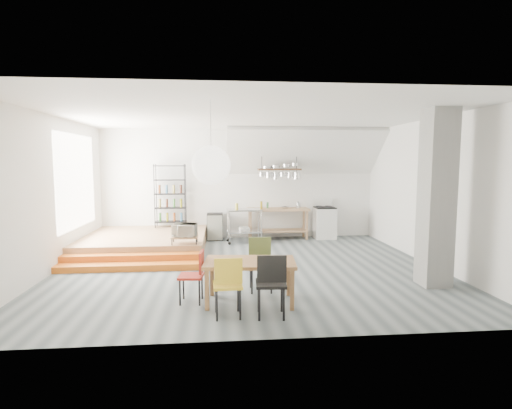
{
  "coord_description": "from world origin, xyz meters",
  "views": [
    {
      "loc": [
        -0.6,
        -8.33,
        2.24
      ],
      "look_at": [
        0.24,
        0.8,
        1.28
      ],
      "focal_mm": 28.0,
      "sensor_mm": 36.0,
      "label": 1
    }
  ],
  "objects": [
    {
      "name": "platform",
      "position": [
        -2.5,
        2.0,
        0.2
      ],
      "size": [
        3.0,
        3.0,
        0.4
      ],
      "primitive_type": "cube",
      "color": "#A47D52",
      "rests_on": "ground"
    },
    {
      "name": "bowl",
      "position": [
        1.3,
        3.1,
        0.94
      ],
      "size": [
        0.27,
        0.27,
        0.05
      ],
      "primitive_type": "imported",
      "rotation": [
        0.0,
        0.0,
        0.26
      ],
      "color": "silver",
      "rests_on": "kitchen_counter"
    },
    {
      "name": "mini_fridge",
      "position": [
        -0.74,
        3.2,
        0.39
      ],
      "size": [
        0.46,
        0.46,
        0.77
      ],
      "primitive_type": "cube",
      "color": "black",
      "rests_on": "ground"
    },
    {
      "name": "slope_ceiling",
      "position": [
        1.8,
        2.9,
        2.55
      ],
      "size": [
        4.4,
        1.44,
        1.32
      ],
      "primitive_type": "cube",
      "rotation": [
        -0.73,
        0.0,
        0.0
      ],
      "color": "white",
      "rests_on": "wall_back"
    },
    {
      "name": "microwave",
      "position": [
        -1.4,
        0.75,
        0.71
      ],
      "size": [
        0.57,
        0.43,
        0.29
      ],
      "primitive_type": "imported",
      "rotation": [
        0.0,
        0.0,
        -0.15
      ],
      "color": "beige",
      "rests_on": "microwave_shelf"
    },
    {
      "name": "chair_mustard",
      "position": [
        -0.49,
        -2.75,
        0.54
      ],
      "size": [
        0.43,
        0.43,
        0.91
      ],
      "rotation": [
        0.0,
        0.0,
        3.19
      ],
      "color": "gold",
      "rests_on": "ground"
    },
    {
      "name": "wire_shelving",
      "position": [
        -2.0,
        3.2,
        1.33
      ],
      "size": [
        0.88,
        0.38,
        1.8
      ],
      "color": "black",
      "rests_on": "platform"
    },
    {
      "name": "ceiling",
      "position": [
        0.0,
        0.0,
        3.2
      ],
      "size": [
        8.0,
        7.0,
        0.02
      ],
      "primitive_type": "cube",
      "color": "white",
      "rests_on": "wall_back"
    },
    {
      "name": "paper_lantern",
      "position": [
        -0.72,
        -2.06,
        2.2
      ],
      "size": [
        0.6,
        0.6,
        0.6
      ],
      "primitive_type": "sphere",
      "color": "white",
      "rests_on": "ceiling"
    },
    {
      "name": "microwave_shelf",
      "position": [
        -1.4,
        0.75,
        0.55
      ],
      "size": [
        0.6,
        0.4,
        0.16
      ],
      "color": "#A47D52",
      "rests_on": "platform"
    },
    {
      "name": "chair_red",
      "position": [
        -1.0,
        -2.04,
        0.5
      ],
      "size": [
        0.42,
        0.42,
        0.84
      ],
      "rotation": [
        0.0,
        0.0,
        -1.66
      ],
      "color": "#A92418",
      "rests_on": "ground"
    },
    {
      "name": "wall_left",
      "position": [
        -4.0,
        0.0,
        1.6
      ],
      "size": [
        0.04,
        7.0,
        3.2
      ],
      "primitive_type": "cube",
      "color": "silver",
      "rests_on": "ground"
    },
    {
      "name": "floor",
      "position": [
        0.0,
        0.0,
        0.0
      ],
      "size": [
        8.0,
        8.0,
        0.0
      ],
      "primitive_type": "plane",
      "color": "#4D5659",
      "rests_on": "ground"
    },
    {
      "name": "chair_olive",
      "position": [
        0.11,
        -1.48,
        0.55
      ],
      "size": [
        0.42,
        0.42,
        0.92
      ],
      "rotation": [
        0.0,
        0.0,
        -0.01
      ],
      "color": "#57652F",
      "rests_on": "ground"
    },
    {
      "name": "chair_black",
      "position": [
        0.13,
        -2.81,
        0.57
      ],
      "size": [
        0.46,
        0.46,
        0.95
      ],
      "rotation": [
        0.0,
        0.0,
        3.07
      ],
      "color": "black",
      "rests_on": "ground"
    },
    {
      "name": "stove",
      "position": [
        2.5,
        3.16,
        0.48
      ],
      "size": [
        0.6,
        0.6,
        1.18
      ],
      "color": "white",
      "rests_on": "ground"
    },
    {
      "name": "pot_rack",
      "position": [
        1.13,
        2.92,
        1.98
      ],
      "size": [
        1.2,
        0.5,
        1.43
      ],
      "color": "#392217",
      "rests_on": "ceiling"
    },
    {
      "name": "dining_table",
      "position": [
        -0.12,
        -2.12,
        0.61
      ],
      "size": [
        1.51,
        0.94,
        0.68
      ],
      "rotation": [
        0.0,
        0.0,
        -0.09
      ],
      "color": "brown",
      "rests_on": "ground"
    },
    {
      "name": "step_lower",
      "position": [
        -2.5,
        0.05,
        0.07
      ],
      "size": [
        3.0,
        0.35,
        0.13
      ],
      "primitive_type": "cube",
      "color": "orange",
      "rests_on": "ground"
    },
    {
      "name": "rolling_cart",
      "position": [
        0.09,
        2.7,
        0.61
      ],
      "size": [
        1.0,
        0.61,
        0.95
      ],
      "rotation": [
        0.0,
        0.0,
        0.07
      ],
      "color": "silver",
      "rests_on": "ground"
    },
    {
      "name": "kitchen_counter",
      "position": [
        1.1,
        3.15,
        0.63
      ],
      "size": [
        1.8,
        0.6,
        0.91
      ],
      "color": "#A47D52",
      "rests_on": "ground"
    },
    {
      "name": "wall_right",
      "position": [
        4.0,
        0.0,
        1.6
      ],
      "size": [
        0.04,
        7.0,
        3.2
      ],
      "primitive_type": "cube",
      "color": "silver",
      "rests_on": "ground"
    },
    {
      "name": "step_upper",
      "position": [
        -2.5,
        0.4,
        0.13
      ],
      "size": [
        3.0,
        0.35,
        0.27
      ],
      "primitive_type": "cube",
      "color": "orange",
      "rests_on": "ground"
    },
    {
      "name": "wall_back",
      "position": [
        0.0,
        3.5,
        1.6
      ],
      "size": [
        8.0,
        0.04,
        3.2
      ],
      "primitive_type": "cube",
      "color": "silver",
      "rests_on": "ground"
    },
    {
      "name": "concrete_column",
      "position": [
        3.3,
        -1.5,
        1.6
      ],
      "size": [
        0.5,
        0.5,
        3.2
      ],
      "primitive_type": "cube",
      "color": "gray",
      "rests_on": "ground"
    },
    {
      "name": "window_pane",
      "position": [
        -3.98,
        1.5,
        1.8
      ],
      "size": [
        0.02,
        2.5,
        2.2
      ],
      "primitive_type": "cube",
      "color": "white",
      "rests_on": "wall_left"
    }
  ]
}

